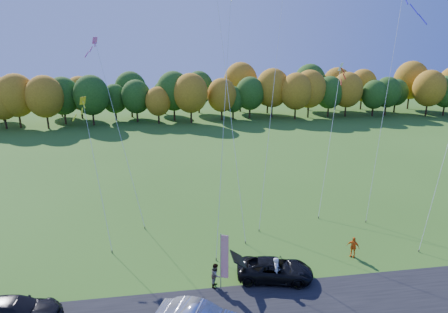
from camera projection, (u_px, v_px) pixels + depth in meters
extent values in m
plane|color=#2F5B18|center=(237.00, 277.00, 27.81)|extent=(160.00, 160.00, 0.00)
imported|color=black|center=(275.00, 270.00, 27.39)|extent=(5.61, 3.53, 1.45)
imported|color=black|center=(13.00, 312.00, 23.09)|extent=(5.52, 2.48, 1.57)
imported|color=silver|center=(276.00, 271.00, 26.78)|extent=(0.68, 0.83, 1.95)
imported|color=gray|center=(216.00, 275.00, 26.58)|extent=(0.84, 0.96, 1.67)
imported|color=orange|center=(353.00, 247.00, 30.18)|extent=(0.98, 0.92, 1.62)
cylinder|color=#999999|center=(221.00, 262.00, 25.85)|extent=(0.06, 0.06, 4.10)
cube|color=red|center=(225.00, 257.00, 25.68)|extent=(0.49, 0.22, 3.08)
cube|color=navy|center=(224.00, 241.00, 25.38)|extent=(0.48, 0.21, 0.80)
cylinder|color=#4C3F33|center=(245.00, 242.00, 32.28)|extent=(0.08, 0.08, 0.20)
cylinder|color=#4C3F33|center=(259.00, 230.00, 34.31)|extent=(0.08, 0.08, 0.20)
cylinder|color=#4C3F33|center=(216.00, 259.00, 29.86)|extent=(0.08, 0.08, 0.20)
cylinder|color=#4C3F33|center=(366.00, 221.00, 35.96)|extent=(0.08, 0.08, 0.20)
cylinder|color=#4C3F33|center=(112.00, 252.00, 30.91)|extent=(0.08, 0.08, 0.20)
cube|color=gold|center=(83.00, 101.00, 34.54)|extent=(1.16, 1.16, 1.37)
cylinder|color=#4C3F33|center=(318.00, 217.00, 36.78)|extent=(0.08, 0.08, 0.20)
cube|color=white|center=(341.00, 67.00, 40.78)|extent=(1.38, 1.38, 1.65)
cylinder|color=#4C3F33|center=(145.00, 228.00, 34.78)|extent=(0.08, 0.08, 0.20)
cube|color=#FE54C0|center=(95.00, 40.00, 36.98)|extent=(1.06, 1.06, 1.26)
cylinder|color=#4C3F33|center=(419.00, 251.00, 31.02)|extent=(0.08, 0.08, 0.20)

